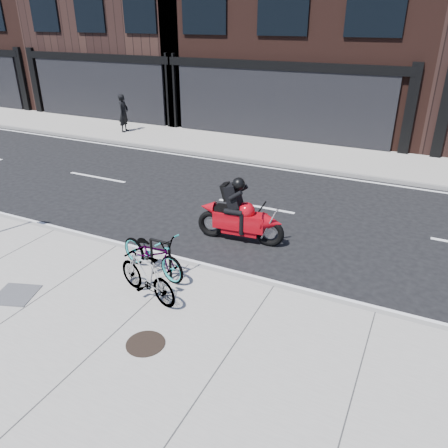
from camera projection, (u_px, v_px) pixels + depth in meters
The scene contains 11 objects.
ground at pixel (227, 233), 11.36m from camera, with size 120.00×120.00×0.00m, color black.
sidewalk_near at pixel (99, 351), 7.26m from camera, with size 60.00×6.00×0.13m, color gray.
sidewalk_far at pixel (309, 155), 17.64m from camera, with size 60.00×3.50×0.13m, color gray.
building_midwest at pixel (147, 0), 25.30m from camera, with size 10.00×10.00×12.00m, color black.
bike_rack at pixel (161, 255), 9.04m from camera, with size 0.51×0.07×0.85m.
bicycle_front at pixel (152, 253), 9.18m from camera, with size 0.64×1.83×0.96m, color gray.
bicycle_rear at pixel (147, 276), 8.37m from camera, with size 0.45×1.59×0.95m, color gray.
motorcycle at pixel (244, 217), 10.68m from camera, with size 2.25×0.61×1.68m.
pedestrian at pixel (124, 113), 20.62m from camera, with size 0.63×0.42×1.74m, color black.
manhole_cover at pixel (146, 344), 7.32m from camera, with size 0.66×0.66×0.01m, color black.
utility_grate at pixel (16, 295), 8.62m from camera, with size 0.75×0.75×0.01m, color #505153.
Camera 1 is at (4.33, -9.19, 5.09)m, focal length 35.00 mm.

